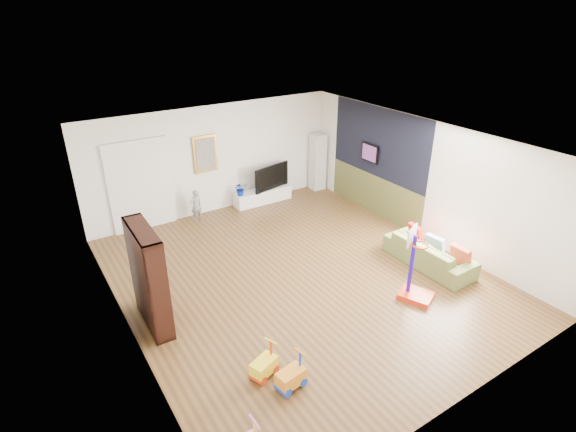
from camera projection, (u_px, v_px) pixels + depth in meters
floor at (299, 275)px, 8.91m from camera, size 6.50×7.50×0.00m
ceiling at (301, 144)px, 7.73m from camera, size 6.50×7.50×0.00m
wall_back at (215, 160)px, 11.15m from camera, size 6.50×0.00×2.70m
wall_front at (472, 325)px, 5.49m from camera, size 6.50×0.00×2.70m
wall_left at (121, 265)px, 6.73m from camera, size 0.00×7.50×2.70m
wall_right at (421, 180)px, 9.91m from camera, size 0.00×7.50×2.70m
navy_accent at (378, 143)px, 10.74m from camera, size 0.01×3.20×1.70m
olive_wainscot at (374, 194)px, 11.33m from camera, size 0.01×3.20×1.00m
doorway at (141, 187)px, 10.32m from camera, size 1.45×0.06×2.10m
painting_back at (205, 154)px, 10.91m from camera, size 0.62×0.06×0.92m
artwork_right at (370, 153)px, 10.99m from camera, size 0.04×0.56×0.46m
media_console at (263, 196)px, 12.05m from camera, size 1.59×0.41×0.37m
tall_cabinet at (317, 162)px, 12.68m from camera, size 0.39×0.39×1.60m
bookshelf at (149, 278)px, 7.24m from camera, size 0.35×1.22×1.78m
sofa at (429, 253)px, 9.14m from camera, size 0.76×1.91×0.56m
basketball_hoop at (420, 265)px, 7.93m from camera, size 0.68×0.73×1.41m
ride_on_yellow at (264, 361)px, 6.43m from camera, size 0.46×0.37×0.53m
ride_on_orange at (291, 372)px, 6.23m from camera, size 0.44×0.31×0.55m
child at (196, 205)px, 10.97m from camera, size 0.32×0.24×0.80m
tv at (269, 176)px, 11.94m from camera, size 1.15×0.39×0.66m
vase_plant at (241, 189)px, 11.54m from camera, size 0.37×0.33×0.36m
pillow_left at (461, 256)px, 8.74m from camera, size 0.11×0.41×0.41m
pillow_center at (435, 244)px, 9.15m from camera, size 0.15×0.41×0.40m
pillow_right at (416, 233)px, 9.61m from camera, size 0.16×0.38×0.37m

